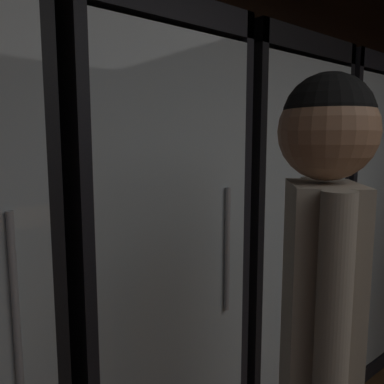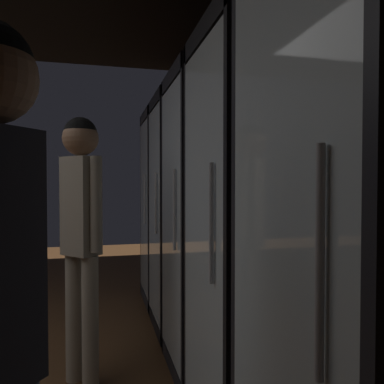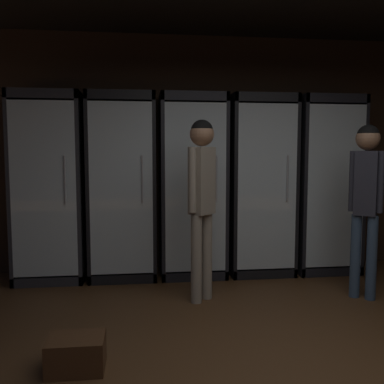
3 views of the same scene
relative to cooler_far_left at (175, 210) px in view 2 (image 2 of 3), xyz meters
name	(u,v)px [view 2 (image 2 of 3)]	position (x,y,z in m)	size (l,w,h in m)	color
wall_back	(293,166)	(2.06, 0.30, 0.40)	(6.00, 0.06, 2.80)	#382619
cooler_far_left	(175,210)	(0.00, 0.00, 0.00)	(0.74, 0.63, 2.07)	#2B2B30
cooler_left	(192,215)	(0.79, 0.00, 0.00)	(0.74, 0.63, 2.07)	black
cooler_center	(219,225)	(1.59, 0.00, 0.00)	(0.74, 0.63, 2.07)	black
cooler_right	(268,240)	(2.38, 0.00, 0.01)	(0.74, 0.63, 2.07)	black
shopper_far	(81,216)	(1.57, -0.92, 0.09)	(0.27, 0.27, 1.72)	gray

